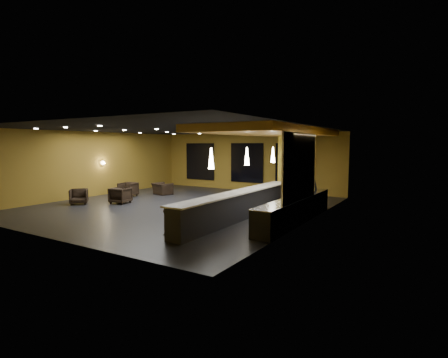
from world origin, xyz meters
The scene contains 36 objects.
floor centered at (0.00, 0.00, -0.05)m, with size 12.00×13.00×0.10m, color black.
ceiling centered at (0.00, 0.00, 3.55)m, with size 12.00×13.00×0.10m, color black.
wall_back centered at (0.00, 6.55, 1.75)m, with size 12.00×0.10×3.50m, color olive.
wall_front centered at (0.00, -6.55, 1.75)m, with size 12.00×0.10×3.50m, color olive.
wall_left centered at (-6.05, 0.00, 1.75)m, with size 0.10×13.00×3.50m, color olive.
wall_right centered at (6.05, 0.00, 1.75)m, with size 0.10×13.00×3.50m, color olive.
wood_soffit centered at (4.00, 1.00, 3.36)m, with size 3.60×8.00×0.28m, color #BA8636.
window_left centered at (-3.50, 6.44, 1.70)m, with size 2.20×0.06×2.40m, color black.
window_center centered at (0.00, 6.44, 1.70)m, with size 2.20×0.06×2.40m, color black.
window_right centered at (3.00, 6.44, 1.70)m, with size 2.20×0.06×2.40m, color black.
tile_backsplash centered at (5.96, -1.00, 2.00)m, with size 0.06×3.20×2.40m, color white.
bar_counter centered at (3.65, -1.00, 0.50)m, with size 0.60×8.00×1.00m, color black.
bar_top centered at (3.65, -1.00, 1.02)m, with size 0.78×8.10×0.05m, color silver.
prep_counter centered at (5.65, -0.50, 0.43)m, with size 0.70×6.00×0.86m, color black.
prep_top centered at (5.65, -0.50, 0.89)m, with size 0.72×6.00×0.03m, color silver.
wall_shelf_lower centered at (5.82, -1.20, 1.60)m, with size 0.30×1.50×0.03m, color silver.
wall_shelf_upper centered at (5.82, -1.20, 2.05)m, with size 0.30×1.50×0.03m, color silver.
column centered at (3.65, 3.60, 1.75)m, with size 0.60×0.60×3.50m, color olive.
wall_sconce centered at (-5.88, 0.50, 1.80)m, with size 0.22×0.22×0.22m, color #FFE5B2.
pendant_0 centered at (3.65, -3.00, 2.35)m, with size 0.20×0.20×0.70m, color white.
pendant_1 centered at (3.65, -0.50, 2.35)m, with size 0.20×0.20×0.70m, color white.
pendant_2 centered at (3.65, 2.00, 2.35)m, with size 0.20×0.20×0.70m, color white.
staff_a centered at (4.63, 1.57, 0.75)m, with size 0.55×0.36×1.50m, color black.
staff_b centered at (4.74, 2.47, 0.94)m, with size 0.91×0.71×1.88m, color black.
staff_c centered at (5.25, 1.99, 0.95)m, with size 0.93×0.60×1.90m, color black.
armchair_a centered at (-4.42, -2.15, 0.36)m, with size 0.77×0.79×0.72m, color black.
armchair_b centered at (-2.92, -0.96, 0.38)m, with size 0.82×0.84×0.77m, color black.
armchair_c centered at (-4.29, 0.81, 0.38)m, with size 0.82×0.84×0.77m, color black.
armchair_d centered at (-3.22, 2.36, 0.32)m, with size 0.99×0.87×0.65m, color black.
bar_stool_0 centered at (2.98, -4.33, 0.51)m, with size 0.41×0.41×0.80m.
bar_stool_1 centered at (2.97, -3.39, 0.49)m, with size 0.39×0.39×0.77m.
bar_stool_2 centered at (2.83, -2.18, 0.53)m, with size 0.42×0.42×0.83m.
bar_stool_3 centered at (2.90, -0.90, 0.50)m, with size 0.39×0.39×0.78m.
bar_stool_4 centered at (2.90, 0.19, 0.53)m, with size 0.42×0.42×0.82m.
bar_stool_5 centered at (2.89, 1.23, 0.51)m, with size 0.41×0.41×0.80m.
bar_stool_6 centered at (2.77, 2.37, 0.46)m, with size 0.36×0.36×0.71m.
Camera 1 is at (9.94, -12.48, 2.79)m, focal length 28.00 mm.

